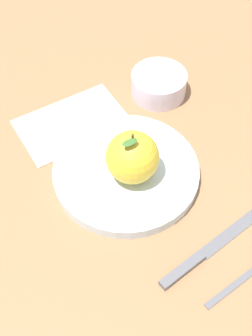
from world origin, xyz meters
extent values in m
plane|color=olive|center=(0.00, 0.00, 0.00)|extent=(2.40, 2.40, 0.00)
cylinder|color=silver|center=(-0.01, -0.04, 0.01)|extent=(0.24, 0.24, 0.02)
torus|color=silver|center=(-0.01, -0.04, 0.02)|extent=(0.24, 0.24, 0.01)
sphere|color=gold|center=(0.00, -0.03, 0.06)|extent=(0.08, 0.08, 0.08)
cylinder|color=#4C3319|center=(0.00, -0.03, 0.11)|extent=(0.00, 0.00, 0.01)
ellipsoid|color=#386628|center=(0.01, -0.03, 0.11)|extent=(0.03, 0.03, 0.00)
cylinder|color=silver|center=(-0.21, -0.05, 0.02)|extent=(0.10, 0.10, 0.04)
torus|color=silver|center=(-0.21, -0.05, 0.04)|extent=(0.10, 0.10, 0.01)
cylinder|color=#AB9FAF|center=(-0.21, -0.05, 0.04)|extent=(0.08, 0.08, 0.01)
cube|color=#59595E|center=(0.03, 0.15, 0.00)|extent=(0.13, 0.09, 0.00)
cube|color=#59595E|center=(0.13, 0.09, 0.01)|extent=(0.07, 0.05, 0.01)
cube|color=#59595E|center=(0.12, 0.17, 0.00)|extent=(0.10, 0.07, 0.01)
cube|color=beige|center=(-0.08, -0.17, 0.00)|extent=(0.22, 0.22, 0.00)
camera|label=1|loc=(0.42, 0.11, 0.61)|focal=49.72mm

